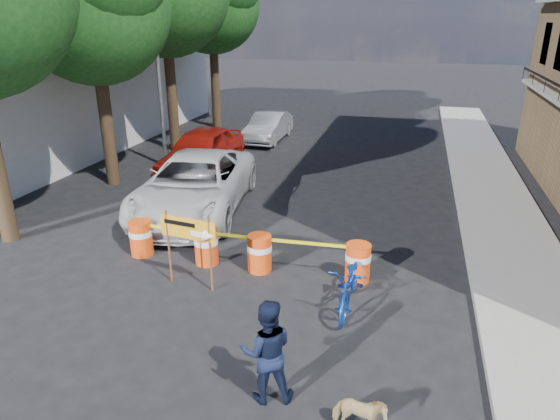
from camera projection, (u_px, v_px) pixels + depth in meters
The scene contains 17 objects.
ground at pixel (219, 316), 10.06m from camera, with size 120.00×120.00×0.00m, color black.
sidewalk_east at pixel (505, 229), 13.93m from camera, with size 2.40×40.00×0.15m, color gray.
white_building at pixel (16, 82), 21.09m from camera, with size 8.00×22.00×6.00m, color silver.
tree_mid_a at pixel (93, 3), 15.79m from camera, with size 5.25×5.00×8.68m.
tree_far at pixel (213, 3), 24.71m from camera, with size 5.04×4.80×8.84m.
streetlamp at pixel (158, 52), 18.44m from camera, with size 1.25×0.18×8.00m.
barrel_far_left at pixel (141, 237), 12.49m from camera, with size 0.58×0.58×0.90m.
barrel_mid_left at pixel (206, 246), 12.04m from camera, with size 0.58×0.58×0.90m.
barrel_mid_right at pixel (260, 252), 11.69m from camera, with size 0.58×0.58×0.90m.
barrel_far_right at pixel (358, 262), 11.25m from camera, with size 0.58×0.58×0.90m.
detour_sign at pixel (195, 236), 10.66m from camera, with size 1.34×0.33×1.74m.
pedestrian at pixel (267, 351), 7.62m from camera, with size 0.85×0.66×1.74m, color black.
bicycle at pixel (352, 263), 9.98m from camera, with size 0.72×1.08×2.06m, color #133A9A.
dog at pixel (359, 415), 7.13m from camera, with size 0.36×0.78×0.66m, color tan.
suv_white at pixel (195, 185), 15.12m from camera, with size 2.86×6.20×1.72m, color silver.
sedan_red at pixel (202, 151), 18.88m from camera, with size 2.02×5.01×1.71m, color #A7160D.
sedan_silver at pixel (269, 127), 23.85m from camera, with size 1.41×4.04×1.33m, color #A6A8AD.
Camera 1 is at (3.42, -7.97, 5.67)m, focal length 32.00 mm.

